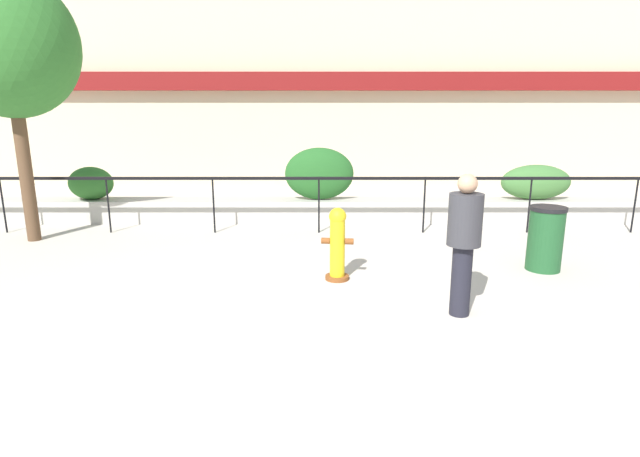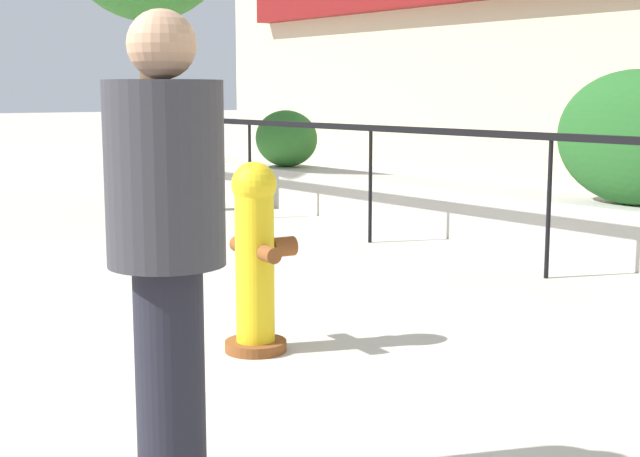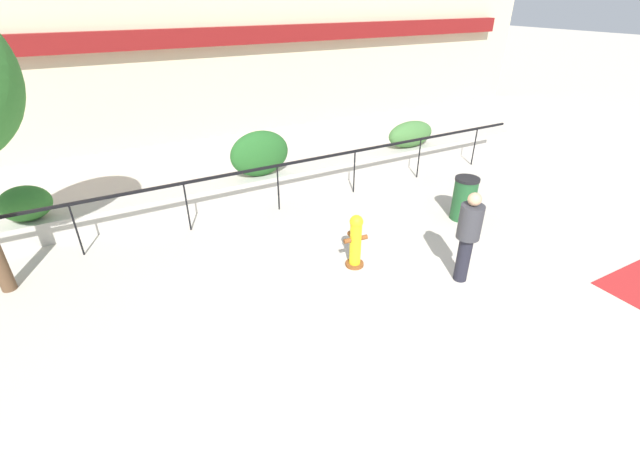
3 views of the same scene
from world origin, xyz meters
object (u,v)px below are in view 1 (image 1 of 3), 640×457
(hedge_bush_2, at_px, (537,182))
(fire_hydrant, at_px, (338,243))
(street_tree, at_px, (10,47))
(trash_bin, at_px, (546,239))
(hedge_bush_1, at_px, (320,174))
(pedestrian, at_px, (465,236))
(hedge_bush_0, at_px, (92,183))

(hedge_bush_2, height_order, fire_hydrant, hedge_bush_2)
(hedge_bush_2, bearing_deg, street_tree, -170.52)
(hedge_bush_2, relative_size, trash_bin, 1.54)
(trash_bin, bearing_deg, hedge_bush_1, 134.53)
(hedge_bush_2, relative_size, pedestrian, 0.90)
(trash_bin, bearing_deg, pedestrian, -135.37)
(hedge_bush_0, relative_size, street_tree, 0.20)
(street_tree, relative_size, trash_bin, 4.80)
(hedge_bush_2, xyz_separation_m, street_tree, (-10.35, -1.73, 2.66))
(pedestrian, bearing_deg, street_tree, 153.40)
(hedge_bush_2, bearing_deg, hedge_bush_0, 180.00)
(hedge_bush_0, bearing_deg, fire_hydrant, -36.89)
(hedge_bush_0, bearing_deg, trash_bin, -22.52)
(street_tree, distance_m, pedestrian, 8.49)
(pedestrian, relative_size, trash_bin, 1.71)
(fire_hydrant, height_order, street_tree, street_tree)
(hedge_bush_1, xyz_separation_m, street_tree, (-5.51, -1.73, 2.47))
(fire_hydrant, xyz_separation_m, trash_bin, (3.25, 0.46, -0.04))
(street_tree, bearing_deg, fire_hydrant, -21.77)
(street_tree, bearing_deg, hedge_bush_2, 9.48)
(hedge_bush_1, relative_size, hedge_bush_2, 0.99)
(hedge_bush_0, bearing_deg, hedge_bush_1, 0.00)
(hedge_bush_1, relative_size, fire_hydrant, 1.42)
(hedge_bush_2, xyz_separation_m, fire_hydrant, (-4.57, -4.04, -0.34))
(fire_hydrant, bearing_deg, street_tree, 158.23)
(street_tree, bearing_deg, hedge_bush_0, 76.84)
(hedge_bush_1, xyz_separation_m, pedestrian, (1.72, -5.35, -0.09))
(hedge_bush_1, distance_m, hedge_bush_2, 4.84)
(hedge_bush_2, bearing_deg, pedestrian, -120.22)
(street_tree, height_order, trash_bin, street_tree)
(fire_hydrant, height_order, trash_bin, fire_hydrant)
(hedge_bush_0, relative_size, hedge_bush_2, 0.64)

